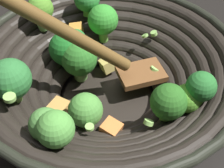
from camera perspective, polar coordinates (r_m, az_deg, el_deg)
ground_plane at (r=0.55m, az=-0.77°, el=-2.79°), size 4.00×4.00×0.00m
wok at (r=0.50m, az=-1.15°, el=2.15°), size 0.40×0.40×0.24m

